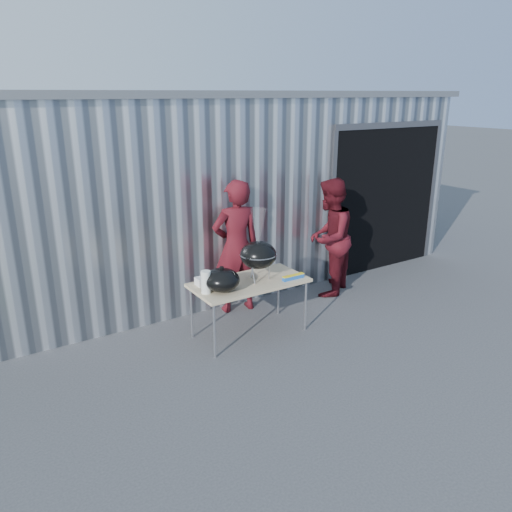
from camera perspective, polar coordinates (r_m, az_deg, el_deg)
ground at (r=6.32m, az=3.95°, el=-10.97°), size 80.00×80.00×0.00m
building at (r=10.06m, az=-7.41°, el=9.26°), size 8.20×6.20×3.10m
folding_table at (r=6.47m, az=-0.77°, el=-3.23°), size 1.50×0.75×0.75m
kettle_grill at (r=6.35m, az=0.26°, el=0.71°), size 0.48×0.48×0.95m
grill_lid at (r=6.11m, az=-3.92°, el=-2.75°), size 0.44×0.44×0.32m
paper_towels at (r=6.07m, az=-5.74°, el=-2.98°), size 0.12×0.12×0.28m
white_tub at (r=6.36m, az=-5.98°, el=-2.86°), size 0.20×0.15×0.10m
foil_box at (r=6.53m, az=4.28°, el=-2.41°), size 0.32×0.06×0.06m
person_cook at (r=7.15m, az=-2.28°, el=1.06°), size 0.77×0.57×1.94m
person_bystander at (r=7.85m, az=8.38°, el=2.10°), size 1.13×1.07×1.85m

